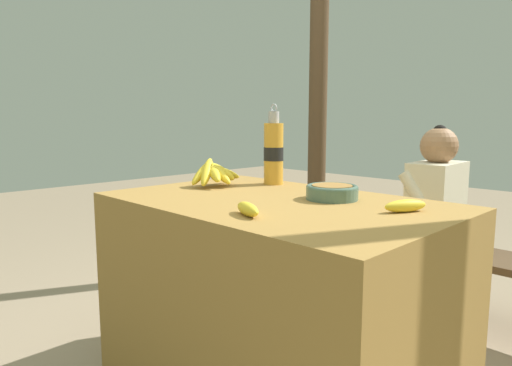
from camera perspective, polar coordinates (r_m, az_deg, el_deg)
The scene contains 9 objects.
market_counter at distance 1.73m, azimuth 2.42°, elevation -14.50°, with size 1.21×0.78×0.75m.
banana_bunch_ripe at distance 1.94m, azimuth -5.18°, elevation 1.38°, with size 0.17×0.25×0.13m.
serving_bowl at distance 1.65m, azimuth 9.48°, elevation -1.02°, with size 0.18×0.18×0.05m.
water_bottle at distance 2.00m, azimuth 2.21°, elevation 3.88°, with size 0.09×0.09×0.35m.
loose_banana_front at distance 1.35m, azimuth -1.04°, elevation -3.28°, with size 0.14×0.09×0.04m.
loose_banana_side at distance 1.48m, azimuth 18.17°, elevation -2.73°, with size 0.10×0.15×0.04m.
wooden_bench at distance 2.58m, azimuth 23.34°, elevation -8.80°, with size 1.57×0.32×0.38m.
seated_vendor at distance 2.55m, azimuth 20.56°, elevation -3.03°, with size 0.41×0.40×1.01m.
support_post_near at distance 3.26m, azimuth 7.81°, elevation 13.65°, with size 0.13×0.13×2.73m.
Camera 1 is at (1.09, -1.17, 1.04)m, focal length 32.00 mm.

